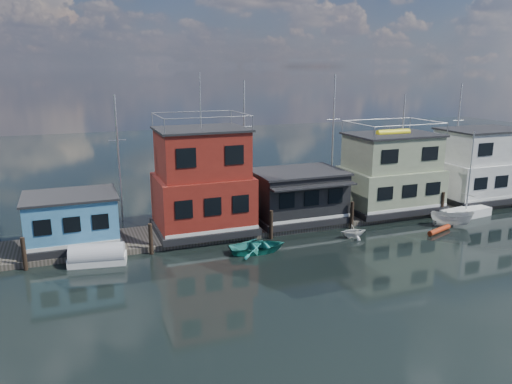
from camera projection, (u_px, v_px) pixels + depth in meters
name	position (u px, v px, depth m)	size (l,w,h in m)	color
ground	(387.00, 277.00, 30.83)	(160.00, 160.00, 0.00)	black
dock	(302.00, 220.00, 41.66)	(48.00, 5.00, 0.40)	#595147
houseboat_blue	(72.00, 220.00, 34.98)	(6.40, 4.90, 3.66)	black
houseboat_red	(202.00, 183.00, 37.79)	(7.40, 5.90, 11.86)	black
houseboat_dark	(298.00, 195.00, 40.93)	(7.40, 6.10, 4.06)	black
houseboat_green	(391.00, 173.00, 43.76)	(8.40, 5.90, 7.03)	black
houseboat_white	(479.00, 166.00, 47.20)	(8.40, 5.90, 6.66)	black
pilings	(315.00, 220.00, 38.79)	(42.28, 0.28, 2.20)	#2D2116
background_masts	(321.00, 144.00, 47.43)	(36.40, 0.16, 12.00)	silver
day_sailer	(466.00, 212.00, 43.15)	(4.86, 2.12, 7.42)	white
dinghy_teal	(258.00, 246.00, 34.94)	(2.86, 4.01, 0.83)	teal
dinghy_white	(353.00, 231.00, 37.87)	(1.75, 2.03, 1.07)	silver
red_kayak	(439.00, 230.00, 39.13)	(0.41, 0.41, 2.80)	#AD3212
tarp_runabout	(97.00, 256.00, 32.80)	(3.87, 2.04, 1.49)	white
motorboat	(452.00, 219.00, 40.57)	(1.27, 3.38, 1.30)	silver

